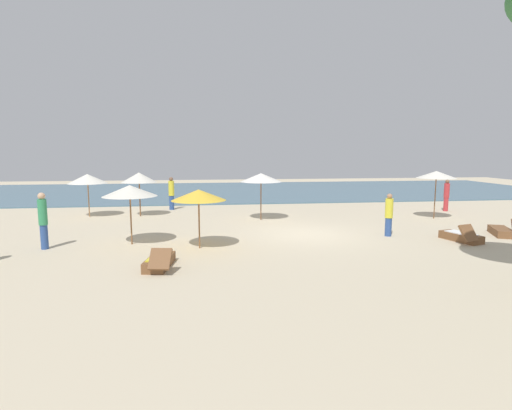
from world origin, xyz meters
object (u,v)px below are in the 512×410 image
object	(u,v)px
umbrella_2	(436,175)
person_1	(389,215)
umbrella_3	(261,178)
lounger_2	(503,231)
person_3	(446,195)
lounger_1	(462,237)
umbrella_4	(87,179)
lounger_0	(159,261)
umbrella_5	(139,178)
umbrella_0	(199,195)
person_2	(43,220)
umbrella_1	(130,191)
person_0	(171,193)

from	to	relation	value
umbrella_2	person_1	world-z (taller)	umbrella_2
umbrella_3	lounger_2	bearing A→B (deg)	-27.99
person_3	lounger_1	bearing A→B (deg)	-118.29
umbrella_3	umbrella_4	xyz separation A→B (m)	(-8.34, 1.92, -0.12)
lounger_0	person_3	distance (m)	16.87
umbrella_5	person_3	bearing A→B (deg)	-1.13
umbrella_5	lounger_2	bearing A→B (deg)	-23.90
umbrella_4	person_3	bearing A→B (deg)	-1.32
umbrella_0	person_2	xyz separation A→B (m)	(-5.15, 0.53, -0.82)
umbrella_2	person_2	world-z (taller)	umbrella_2
umbrella_0	person_3	bearing A→B (deg)	27.23
lounger_1	person_2	distance (m)	14.65
umbrella_5	person_3	size ratio (longest dim) A/B	1.28
umbrella_5	lounger_2	xyz separation A→B (m)	(14.70, -6.52, -1.77)
lounger_1	umbrella_1	bearing A→B (deg)	175.06
umbrella_3	lounger_0	bearing A→B (deg)	-117.83
umbrella_0	person_0	xyz separation A→B (m)	(-1.64, 9.18, -0.88)
umbrella_0	lounger_2	distance (m)	11.81
umbrella_0	umbrella_1	distance (m)	2.53
person_2	person_3	size ratio (longest dim) A/B	1.12
lounger_0	person_2	distance (m)	4.93
umbrella_3	person_1	world-z (taller)	umbrella_3
umbrella_0	umbrella_2	xyz separation A→B (m)	(11.19, 4.58, 0.32)
umbrella_0	lounger_2	xyz separation A→B (m)	(11.68, 0.59, -1.64)
lounger_2	person_2	bearing A→B (deg)	-179.81
umbrella_3	umbrella_4	size ratio (longest dim) A/B	1.04
lounger_1	person_0	world-z (taller)	person_0
person_1	person_3	size ratio (longest dim) A/B	0.97
lounger_1	lounger_0	bearing A→B (deg)	-169.25
lounger_0	person_0	world-z (taller)	person_0
umbrella_1	lounger_0	xyz separation A→B (m)	(1.28, -3.03, -1.72)
umbrella_2	person_3	bearing A→B (deg)	47.95
lounger_1	person_3	bearing A→B (deg)	61.71
lounger_1	umbrella_3	bearing A→B (deg)	140.59
umbrella_1	umbrella_4	bearing A→B (deg)	116.28
umbrella_3	person_1	xyz separation A→B (m)	(4.38, -4.23, -1.17)
umbrella_1	person_3	world-z (taller)	umbrella_1
umbrella_4	umbrella_5	size ratio (longest dim) A/B	0.97
lounger_0	person_2	world-z (taller)	person_2
umbrella_0	lounger_0	size ratio (longest dim) A/B	1.13
umbrella_2	lounger_0	bearing A→B (deg)	-151.30
umbrella_0	umbrella_2	size ratio (longest dim) A/B	0.87
umbrella_4	lounger_0	world-z (taller)	umbrella_4
umbrella_4	person_2	distance (m)	6.75
umbrella_0	umbrella_3	world-z (taller)	umbrella_3
umbrella_1	person_3	bearing A→B (deg)	20.81
umbrella_0	umbrella_1	bearing A→B (deg)	159.84
umbrella_5	umbrella_4	bearing A→B (deg)	177.46
umbrella_2	lounger_0	xyz separation A→B (m)	(-12.29, -6.73, -1.95)
lounger_0	lounger_2	world-z (taller)	lounger_2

